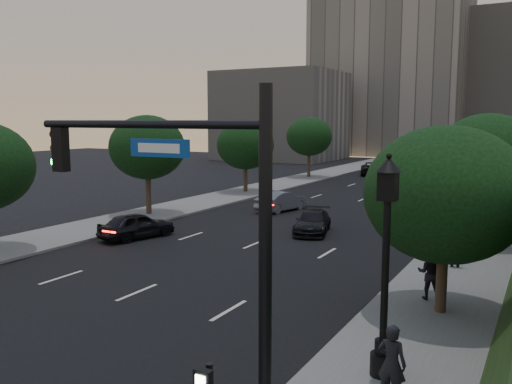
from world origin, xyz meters
The scene contains 22 objects.
ground centered at (0.00, 0.00, 0.00)m, with size 160.00×160.00×0.00m, color black.
road_surface centered at (0.00, 30.00, 0.01)m, with size 16.00×140.00×0.02m, color black.
sidewalk_right centered at (10.25, 30.00, 0.07)m, with size 4.50×140.00×0.15m, color slate.
sidewalk_left centered at (-10.25, 30.00, 0.07)m, with size 4.50×140.00×0.15m, color slate.
office_block_left centered at (-14.00, 92.00, 16.00)m, with size 26.00×20.00×32.00m, color gray.
office_block_filler centered at (-26.00, 70.00, 7.00)m, with size 18.00×16.00×14.00m, color #A7A399.
tree_right_a centered at (10.30, 8.00, 4.02)m, with size 5.20×5.20×6.24m.
tree_right_b centered at (10.30, 20.00, 4.52)m, with size 5.20×5.20×6.74m.
tree_right_c centered at (10.30, 33.00, 4.02)m, with size 5.20×5.20×6.24m.
tree_left_b centered at (-10.30, 18.00, 4.58)m, with size 5.00×5.00×6.71m.
tree_left_c centered at (-10.30, 31.00, 4.21)m, with size 5.00×5.00×6.34m.
tree_left_d centered at (-10.30, 45.00, 4.58)m, with size 5.00×5.00×6.71m.
traffic_signal_mast centered at (7.81, -1.69, 3.67)m, with size 5.68×0.56×7.00m.
street_lamp centered at (9.87, 2.66, 2.63)m, with size 0.64×0.64×5.62m.
sedan_near_left centered at (-6.30, 12.22, 0.72)m, with size 1.71×4.24×1.44m, color black.
sedan_mid_left centered at (-3.34, 24.00, 0.72)m, with size 1.51×4.34×1.43m, color slate.
sedan_far_left centered at (-5.16, 51.59, 0.76)m, with size 2.52×5.47×1.52m, color black.
sedan_near_right centered at (1.50, 18.12, 0.63)m, with size 1.78×4.37×1.27m, color black.
sedan_far_right centered at (5.65, 35.03, 0.78)m, with size 1.85×4.59×1.56m, color #55565C.
pedestrian_a centered at (10.40, 1.48, 1.05)m, with size 0.65×0.43×1.79m, color black.
pedestrian_b centered at (9.74, 9.10, 1.09)m, with size 0.91×0.71×1.87m, color black.
pedestrian_c centered at (9.85, 13.92, 0.97)m, with size 0.96×0.40×1.64m, color black.
Camera 1 is at (13.23, -9.90, 6.39)m, focal length 38.00 mm.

